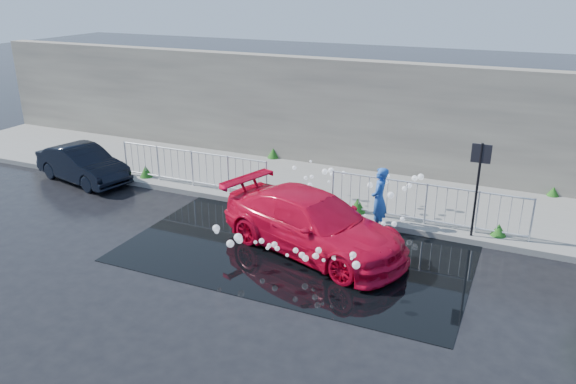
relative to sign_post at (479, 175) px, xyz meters
name	(u,v)px	position (x,y,z in m)	size (l,w,h in m)	color
ground	(261,262)	(-4.20, -3.10, -1.72)	(90.00, 90.00, 0.00)	black
pavement	(335,189)	(-4.20, 1.90, -1.65)	(30.00, 4.00, 0.15)	slate
curb	(310,212)	(-4.20, -0.10, -1.64)	(30.00, 0.25, 0.16)	slate
retaining_wall	(360,115)	(-4.20, 4.10, 0.18)	(30.00, 0.60, 3.50)	#605951
puddle	(298,248)	(-3.70, -2.10, -1.72)	(8.00, 5.00, 0.01)	black
sign_post	(479,175)	(0.00, 0.00, 0.00)	(0.45, 0.06, 2.50)	black
railing_left	(192,167)	(-8.20, 0.25, -0.99)	(5.05, 0.05, 1.10)	silver
railing_right	(426,203)	(-1.20, 0.25, -0.99)	(5.05, 0.05, 1.10)	silver
weeds	(316,185)	(-4.62, 1.33, -1.40)	(12.17, 3.93, 0.39)	#1F5416
water_spray	(332,211)	(-3.17, -1.28, -0.96)	(3.69, 5.65, 1.03)	white
red_car	(313,223)	(-3.36, -2.03, -1.03)	(1.94, 4.76, 1.38)	red
dark_car	(83,164)	(-11.81, -0.50, -1.15)	(1.21, 3.47, 1.14)	black
person	(379,199)	(-2.28, -0.26, -0.89)	(0.61, 0.40, 1.67)	#2456B4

